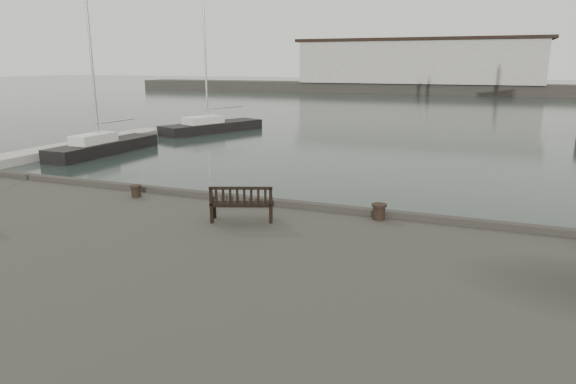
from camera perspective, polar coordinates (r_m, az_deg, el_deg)
name	(u,v)px	position (r m, az deg, el deg)	size (l,w,h in m)	color
ground	(265,249)	(16.55, -2.62, -6.36)	(400.00, 400.00, 0.00)	black
pontoon	(40,153)	(36.17, -25.80, 3.89)	(2.00, 24.00, 0.50)	beige
breakwater	(435,71)	(106.71, 15.98, 12.77)	(140.00, 9.50, 12.20)	#383530
bench	(242,210)	(14.15, -5.14, -1.99)	(1.80, 1.16, 0.98)	black
bollard_left	(136,191)	(17.36, -16.54, 0.09)	(0.37, 0.37, 0.39)	black
bollard_right	(379,212)	(14.46, 10.08, -2.18)	(0.42, 0.42, 0.44)	black
yacht_c	(104,150)	(36.08, -19.72, 4.44)	(2.32, 8.63, 11.69)	black
yacht_d	(212,129)	(45.48, -8.40, 6.94)	(5.97, 9.77, 11.98)	black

